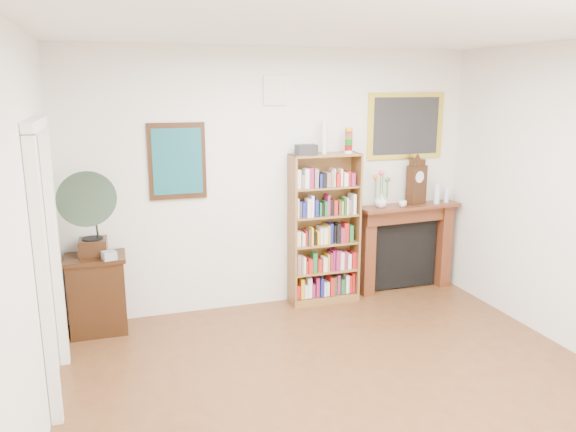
% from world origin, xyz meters
% --- Properties ---
extents(room, '(4.51, 5.01, 2.81)m').
position_xyz_m(room, '(0.00, 0.00, 1.40)').
color(room, '#542D19').
rests_on(room, ground).
extents(door_casing, '(0.08, 1.02, 2.17)m').
position_xyz_m(door_casing, '(-2.21, 1.20, 1.26)').
color(door_casing, white).
rests_on(door_casing, left_wall).
extents(teal_poster, '(0.58, 0.04, 0.78)m').
position_xyz_m(teal_poster, '(-1.05, 2.48, 1.65)').
color(teal_poster, black).
rests_on(teal_poster, back_wall).
extents(small_picture, '(0.26, 0.04, 0.30)m').
position_xyz_m(small_picture, '(0.00, 2.48, 2.35)').
color(small_picture, white).
rests_on(small_picture, back_wall).
extents(gilt_painting, '(0.95, 0.04, 0.75)m').
position_xyz_m(gilt_painting, '(1.55, 2.48, 1.95)').
color(gilt_painting, gold).
rests_on(gilt_painting, back_wall).
extents(bookshelf, '(0.77, 0.28, 1.94)m').
position_xyz_m(bookshelf, '(0.52, 2.34, 0.94)').
color(bookshelf, brown).
rests_on(bookshelf, floor).
extents(side_cabinet, '(0.58, 0.43, 0.79)m').
position_xyz_m(side_cabinet, '(-1.91, 2.27, 0.39)').
color(side_cabinet, black).
rests_on(side_cabinet, floor).
extents(fireplace, '(1.26, 0.36, 1.05)m').
position_xyz_m(fireplace, '(1.57, 2.41, 0.61)').
color(fireplace, '#4C2011').
rests_on(fireplace, floor).
extents(gramophone, '(0.55, 0.68, 0.86)m').
position_xyz_m(gramophone, '(-1.92, 2.17, 1.27)').
color(gramophone, black).
rests_on(gramophone, side_cabinet).
extents(cd_stack, '(0.15, 0.15, 0.08)m').
position_xyz_m(cd_stack, '(-1.77, 2.11, 0.83)').
color(cd_stack, '#B2B4BF').
rests_on(cd_stack, side_cabinet).
extents(mantel_clock, '(0.25, 0.19, 0.52)m').
position_xyz_m(mantel_clock, '(1.67, 2.37, 1.30)').
color(mantel_clock, black).
rests_on(mantel_clock, fireplace).
extents(flower_vase, '(0.16, 0.16, 0.16)m').
position_xyz_m(flower_vase, '(1.20, 2.33, 1.13)').
color(flower_vase, silver).
rests_on(flower_vase, fireplace).
extents(teacup, '(0.10, 0.10, 0.07)m').
position_xyz_m(teacup, '(1.44, 2.28, 1.09)').
color(teacup, silver).
rests_on(teacup, fireplace).
extents(bottle_left, '(0.07, 0.07, 0.24)m').
position_xyz_m(bottle_left, '(1.92, 2.33, 1.17)').
color(bottle_left, silver).
rests_on(bottle_left, fireplace).
extents(bottle_right, '(0.06, 0.06, 0.20)m').
position_xyz_m(bottle_right, '(2.07, 2.35, 1.15)').
color(bottle_right, silver).
rests_on(bottle_right, fireplace).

